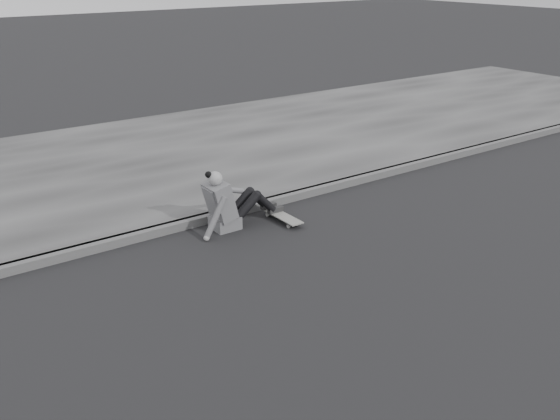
# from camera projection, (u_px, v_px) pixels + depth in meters

# --- Properties ---
(ground) EXTENTS (80.00, 80.00, 0.00)m
(ground) POSITION_uv_depth(u_px,v_px,m) (461.00, 243.00, 8.27)
(ground) COLOR black
(ground) RESTS_ON ground
(curb) EXTENTS (24.00, 0.16, 0.12)m
(curb) POSITION_uv_depth(u_px,v_px,m) (335.00, 185.00, 10.20)
(curb) COLOR #4B4B4B
(curb) RESTS_ON ground
(sidewalk) EXTENTS (24.00, 6.00, 0.12)m
(sidewalk) POSITION_uv_depth(u_px,v_px,m) (238.00, 144.00, 12.48)
(sidewalk) COLOR #3B3B3B
(sidewalk) RESTS_ON ground
(skateboard) EXTENTS (0.20, 0.78, 0.09)m
(skateboard) POSITION_uv_depth(u_px,v_px,m) (282.00, 216.00, 8.94)
(skateboard) COLOR gray
(skateboard) RESTS_ON ground
(seated_woman) EXTENTS (1.38, 0.46, 0.88)m
(seated_woman) POSITION_uv_depth(u_px,v_px,m) (229.00, 203.00, 8.62)
(seated_woman) COLOR #565659
(seated_woman) RESTS_ON ground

